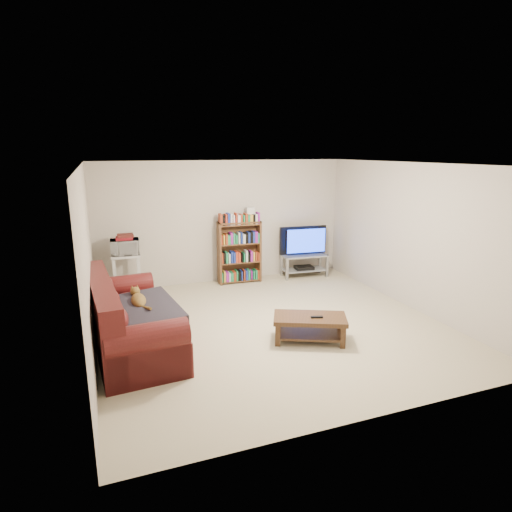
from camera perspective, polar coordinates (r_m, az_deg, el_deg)
name	(u,v)px	position (r m, az deg, el deg)	size (l,w,h in m)	color
floor	(271,325)	(6.59, 2.05, -9.19)	(5.00, 5.00, 0.00)	beige
ceiling	(273,164)	(6.06, 2.25, 12.15)	(5.00, 5.00, 0.00)	white
wall_back	(224,222)	(8.54, -4.27, 4.56)	(5.00, 5.00, 0.00)	beige
wall_front	(375,305)	(4.11, 15.60, -6.35)	(5.00, 5.00, 0.00)	beige
wall_left	(88,264)	(5.77, -21.47, -0.97)	(5.00, 5.00, 0.00)	beige
wall_right	(412,237)	(7.52, 20.07, 2.45)	(5.00, 5.00, 0.00)	beige
sofa	(126,324)	(6.01, -16.93, -8.70)	(1.16, 2.35, 0.97)	#511515
blanket	(142,310)	(5.81, -15.00, -6.95)	(0.88, 1.14, 0.10)	#26222B
cat	(139,301)	(5.98, -15.39, -5.75)	(0.25, 0.62, 0.19)	brown
coffee_table	(310,324)	(6.04, 7.18, -8.97)	(1.11, 0.87, 0.36)	#3B2515
remote	(317,317)	(5.95, 8.11, -8.06)	(0.16, 0.05, 0.02)	black
tv_stand	(304,262)	(9.00, 6.43, -0.74)	(0.97, 0.50, 0.47)	#999EA3
television	(305,241)	(8.90, 6.51, 2.01)	(1.01, 0.13, 0.58)	black
dvd_player	(304,268)	(9.03, 6.41, -1.54)	(0.38, 0.26, 0.06)	black
bookshelf	(239,251)	(8.49, -2.23, 0.64)	(0.87, 0.31, 1.23)	#55351D
shelf_clutter	(244,216)	(8.39, -1.65, 5.38)	(0.63, 0.20, 0.28)	silver
microwave_stand	(127,270)	(7.98, -16.86, -1.78)	(0.51, 0.38, 0.79)	silver
microwave	(125,247)	(7.88, -17.08, 1.16)	(0.49, 0.33, 0.27)	silver
game_boxes	(124,238)	(7.85, -17.16, 2.30)	(0.29, 0.25, 0.05)	maroon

